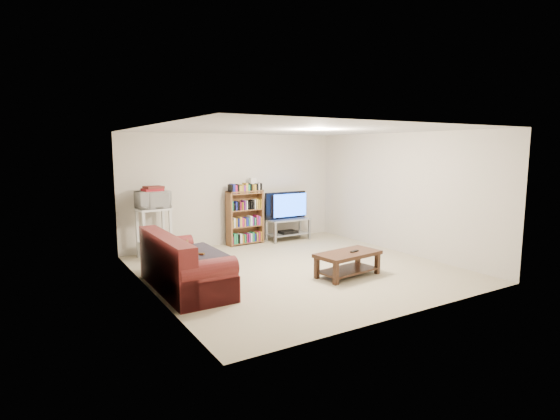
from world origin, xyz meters
TOP-DOWN VIEW (x-y plane):
  - floor at (0.00, 0.00)m, footprint 5.00×5.00m
  - ceiling at (0.00, 0.00)m, footprint 5.00×5.00m
  - wall_back at (0.00, 2.50)m, footprint 5.00×0.00m
  - wall_front at (0.00, -2.50)m, footprint 5.00×0.00m
  - wall_left at (-2.50, 0.00)m, footprint 0.00×5.00m
  - wall_right at (2.50, 0.00)m, footprint 0.00×5.00m
  - sofa at (-2.09, -0.04)m, footprint 0.87×1.97m
  - blanket at (-1.92, -0.17)m, footprint 0.84×1.05m
  - cat at (-1.92, 0.01)m, footprint 0.22×0.54m
  - coffee_table at (0.48, -0.79)m, footprint 1.16×0.68m
  - remote at (0.58, -0.83)m, footprint 0.19×0.10m
  - tv_stand at (1.17, 2.13)m, footprint 0.99×0.46m
  - television at (1.17, 2.13)m, footprint 1.07×0.15m
  - dvd_player at (1.17, 2.13)m, footprint 0.40×0.28m
  - bookshelf at (0.13, 2.26)m, footprint 0.83×0.29m
  - shelf_clutter at (0.23, 2.28)m, footprint 0.60×0.21m
  - microwave_stand at (-1.89, 2.12)m, footprint 0.64×0.49m
  - microwave at (-1.89, 2.12)m, footprint 0.63×0.46m
  - game_boxes at (-1.89, 2.12)m, footprint 0.38×0.34m

SIDE VIEW (x-z plane):
  - floor at x=0.00m, z-range 0.00..0.00m
  - dvd_player at x=1.17m, z-range 0.16..0.22m
  - coffee_table at x=0.48m, z-range 0.08..0.48m
  - sofa at x=-2.09m, z-range -0.12..0.72m
  - tv_stand at x=1.17m, z-range 0.09..0.58m
  - remote at x=0.58m, z-range 0.40..0.42m
  - blanket at x=-1.92m, z-range 0.42..0.59m
  - cat at x=-1.92m, z-range 0.48..0.65m
  - bookshelf at x=0.13m, z-range 0.02..1.20m
  - microwave_stand at x=-1.89m, z-range 0.13..1.09m
  - television at x=1.17m, z-range 0.49..1.11m
  - microwave at x=-1.89m, z-range 0.96..1.29m
  - wall_back at x=0.00m, z-range -1.30..3.70m
  - wall_front at x=0.00m, z-range -1.30..3.70m
  - wall_left at x=-2.50m, z-range -1.30..3.70m
  - wall_right at x=2.50m, z-range -1.30..3.70m
  - shelf_clutter at x=0.23m, z-range 1.15..1.43m
  - game_boxes at x=-1.89m, z-range 1.29..1.34m
  - ceiling at x=0.00m, z-range 2.40..2.40m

